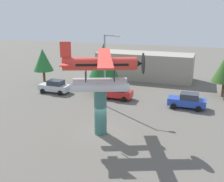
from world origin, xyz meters
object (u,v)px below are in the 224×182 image
object	(u,v)px
car_near_silver	(55,86)
storefront_building	(144,66)
streetlight_primary	(106,66)
tree_west	(43,60)
car_far_blue	(187,101)
display_pedestal	(100,111)
tree_east	(104,63)
floatplane_monument	(101,69)
car_mid_red	(116,92)

from	to	relation	value
car_near_silver	storefront_building	size ratio (longest dim) A/B	0.27
streetlight_primary	tree_west	size ratio (longest dim) A/B	1.50
car_far_blue	storefront_building	bearing A→B (deg)	-57.41
display_pedestal	tree_east	xyz separation A→B (m)	(-4.48, 12.16, 2.03)
car_far_blue	tree_east	distance (m)	11.98
floatplane_monument	streetlight_primary	distance (m)	7.40
car_mid_red	tree_west	distance (m)	12.93
tree_west	floatplane_monument	bearing A→B (deg)	-41.15
car_mid_red	tree_east	world-z (taller)	tree_east
car_mid_red	storefront_building	size ratio (longest dim) A/B	0.27
car_far_blue	storefront_building	xyz separation A→B (m)	(-7.94, 12.42, 1.24)
floatplane_monument	storefront_building	world-z (taller)	floatplane_monument
floatplane_monument	car_far_blue	size ratio (longest dim) A/B	2.39
car_far_blue	car_near_silver	bearing A→B (deg)	-0.57
floatplane_monument	car_near_silver	bearing A→B (deg)	115.88
car_near_silver	car_mid_red	size ratio (longest dim) A/B	1.00
streetlight_primary	car_near_silver	bearing A→B (deg)	162.32
car_near_silver	storefront_building	bearing A→B (deg)	-127.90
car_near_silver	tree_west	bearing A→B (deg)	-38.97
streetlight_primary	tree_west	world-z (taller)	streetlight_primary
display_pedestal	streetlight_primary	distance (m)	7.79
car_far_blue	tree_west	distance (m)	21.50
display_pedestal	tree_west	xyz separation A→B (m)	(-14.31, 12.66, 1.71)
streetlight_primary	tree_west	bearing A→B (deg)	155.14
car_near_silver	car_far_blue	distance (m)	17.48
streetlight_primary	tree_east	world-z (taller)	streetlight_primary
floatplane_monument	display_pedestal	bearing A→B (deg)	180.00
storefront_building	car_near_silver	bearing A→B (deg)	-127.90
storefront_building	tree_east	bearing A→B (deg)	-108.53
car_far_blue	tree_west	size ratio (longest dim) A/B	0.77
display_pedestal	tree_east	size ratio (longest dim) A/B	0.63
car_far_blue	tree_east	size ratio (longest dim) A/B	0.63
tree_west	tree_east	xyz separation A→B (m)	(9.83, -0.50, 0.32)
car_far_blue	tree_east	bearing A→B (deg)	-12.93
car_mid_red	streetlight_primary	distance (m)	4.91
car_far_blue	car_mid_red	bearing A→B (deg)	-2.97
display_pedestal	floatplane_monument	distance (m)	3.78
tree_west	tree_east	size ratio (longest dim) A/B	0.82
floatplane_monument	car_mid_red	bearing A→B (deg)	79.67
car_near_silver	car_far_blue	size ratio (longest dim) A/B	1.00
streetlight_primary	tree_west	distance (m)	13.46
display_pedestal	tree_east	world-z (taller)	tree_east
car_mid_red	tree_east	xyz separation A→B (m)	(-2.49, 2.13, 3.25)
streetlight_primary	car_mid_red	bearing A→B (deg)	87.48
car_mid_red	tree_west	size ratio (longest dim) A/B	0.77
car_near_silver	car_mid_red	distance (m)	8.73
display_pedestal	car_near_silver	size ratio (longest dim) A/B	1.00
tree_west	display_pedestal	bearing A→B (deg)	-41.50
display_pedestal	floatplane_monument	xyz separation A→B (m)	(0.12, 0.05, 3.78)
floatplane_monument	car_far_blue	world-z (taller)	floatplane_monument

